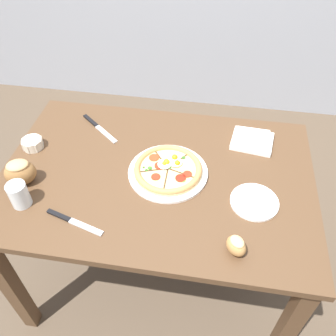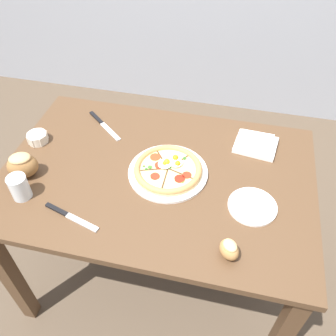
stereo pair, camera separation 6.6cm
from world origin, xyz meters
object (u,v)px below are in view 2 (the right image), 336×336
at_px(bread_piece_near, 229,249).
at_px(water_glass, 20,188).
at_px(knife_main, 104,125).
at_px(dining_table, 157,192).
at_px(ramekin_bowl, 37,138).
at_px(pizza, 168,170).
at_px(napkin_folded, 256,144).
at_px(knife_spare, 71,217).
at_px(bread_piece_mid, 22,165).
at_px(side_saucer, 252,206).

bearing_deg(bread_piece_near, water_glass, 174.17).
height_order(bread_piece_near, knife_main, bread_piece_near).
xyz_separation_m(dining_table, ramekin_bowl, (-0.55, 0.07, 0.13)).
height_order(pizza, knife_main, pizza).
distance_m(napkin_folded, knife_spare, 0.81).
xyz_separation_m(pizza, bread_piece_near, (0.27, -0.32, 0.02)).
xyz_separation_m(dining_table, knife_main, (-0.31, 0.24, 0.12)).
relative_size(dining_table, knife_main, 6.02).
bearing_deg(pizza, dining_table, -165.60).
bearing_deg(knife_main, knife_spare, -42.99).
xyz_separation_m(napkin_folded, knife_main, (-0.68, -0.01, -0.01)).
distance_m(knife_main, water_glass, 0.49).
xyz_separation_m(dining_table, water_glass, (-0.46, -0.23, 0.16)).
xyz_separation_m(bread_piece_mid, knife_main, (0.19, 0.36, -0.05)).
bearing_deg(knife_spare, side_saucer, 33.31).
bearing_deg(bread_piece_near, dining_table, 136.03).
xyz_separation_m(dining_table, pizza, (0.04, 0.01, 0.13)).
distance_m(pizza, bread_piece_mid, 0.56).
bearing_deg(napkin_folded, pizza, -144.13).
bearing_deg(pizza, knife_main, 147.27).
bearing_deg(bread_piece_mid, knife_main, 62.12).
xyz_separation_m(bread_piece_near, knife_spare, (-0.56, 0.03, -0.03)).
bearing_deg(water_glass, side_saucer, 9.36).
height_order(bread_piece_near, side_saucer, bread_piece_near).
xyz_separation_m(knife_spare, side_saucer, (0.63, 0.19, 0.00)).
bearing_deg(pizza, napkin_folded, 35.87).
distance_m(bread_piece_near, knife_spare, 0.56).
bearing_deg(knife_main, side_saucer, 14.53).
xyz_separation_m(ramekin_bowl, bread_piece_near, (0.87, -0.38, 0.01)).
bearing_deg(bread_piece_mid, knife_spare, -30.86).
xyz_separation_m(pizza, napkin_folded, (0.33, 0.24, -0.00)).
height_order(ramekin_bowl, side_saucer, ramekin_bowl).
xyz_separation_m(ramekin_bowl, napkin_folded, (0.92, 0.18, -0.01)).
relative_size(knife_main, side_saucer, 1.16).
bearing_deg(dining_table, napkin_folded, 33.75).
bearing_deg(knife_spare, bread_piece_mid, 165.46).
bearing_deg(knife_spare, water_glass, -177.38).
distance_m(dining_table, ramekin_bowl, 0.57).
xyz_separation_m(ramekin_bowl, bread_piece_mid, (0.05, -0.20, 0.03)).
distance_m(ramekin_bowl, water_glass, 0.31).
distance_m(dining_table, knife_spare, 0.39).
distance_m(dining_table, side_saucer, 0.41).
relative_size(knife_spare, side_saucer, 1.27).
bearing_deg(ramekin_bowl, side_saucer, -9.71).
bearing_deg(dining_table, bread_piece_near, -43.97).
bearing_deg(side_saucer, knife_main, 154.72).
relative_size(dining_table, bread_piece_near, 13.39).
relative_size(napkin_folded, bread_piece_near, 2.06).
xyz_separation_m(pizza, knife_main, (-0.35, 0.23, -0.02)).
bearing_deg(pizza, bread_piece_mid, -165.99).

